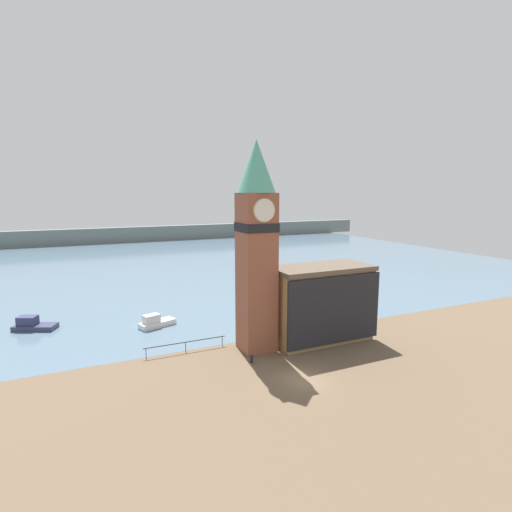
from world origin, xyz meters
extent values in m
plane|color=brown|center=(0.00, 0.00, 0.00)|extent=(160.00, 160.00, 0.00)
cube|color=slate|center=(0.00, 70.87, 0.00)|extent=(160.00, 120.00, 0.00)
cube|color=slate|center=(0.00, 110.87, 2.50)|extent=(180.00, 3.00, 5.00)
cube|color=#333338|center=(-7.84, 10.62, 1.05)|extent=(8.70, 0.08, 0.08)
cylinder|color=#333338|center=(-11.89, 10.62, 0.53)|extent=(0.07, 0.07, 1.05)
cylinder|color=#333338|center=(-7.84, 10.62, 0.53)|extent=(0.07, 0.07, 1.05)
cylinder|color=#333338|center=(-3.79, 10.62, 0.53)|extent=(0.07, 0.07, 1.05)
cube|color=brown|center=(-0.79, 8.26, 8.22)|extent=(3.40, 3.40, 16.43)
cube|color=black|center=(-0.79, 8.26, 12.99)|extent=(3.52, 3.52, 0.90)
cylinder|color=tan|center=(-0.79, 6.50, 14.76)|extent=(2.35, 0.12, 2.35)
cylinder|color=silver|center=(-0.79, 6.41, 14.76)|extent=(2.14, 0.12, 2.14)
cylinder|color=tan|center=(0.97, 8.26, 14.76)|extent=(0.12, 2.35, 2.35)
cylinder|color=silver|center=(1.05, 8.26, 14.76)|extent=(0.12, 2.14, 2.14)
cone|color=#51A88E|center=(-0.79, 8.26, 19.03)|extent=(3.91, 3.91, 5.21)
cube|color=#A88451|center=(6.94, 7.93, 3.98)|extent=(10.95, 5.28, 7.95)
cube|color=brown|center=(6.94, 7.93, 8.20)|extent=(11.35, 5.68, 0.50)
cube|color=#232328|center=(6.94, 5.14, 4.14)|extent=(11.45, 0.30, 7.32)
cube|color=silver|center=(-8.95, 19.96, 0.34)|extent=(4.75, 3.00, 0.68)
cube|color=silver|center=(-9.70, 19.70, 1.17)|extent=(2.23, 1.72, 0.99)
cube|color=#333856|center=(-22.66, 25.07, 0.30)|extent=(5.24, 3.86, 0.60)
cube|color=navy|center=(-23.45, 25.43, 1.13)|extent=(2.53, 2.18, 1.05)
cylinder|color=black|center=(-2.70, 5.28, 0.32)|extent=(0.33, 0.33, 0.64)
sphere|color=black|center=(-2.70, 5.28, 0.64)|extent=(0.34, 0.34, 0.34)
camera|label=1|loc=(-17.75, -28.41, 16.46)|focal=28.00mm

